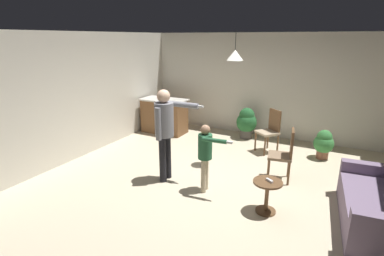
# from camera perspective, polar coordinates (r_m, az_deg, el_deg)

# --- Properties ---
(ground) EXTENTS (7.68, 7.68, 0.00)m
(ground) POSITION_cam_1_polar(r_m,az_deg,el_deg) (5.64, 4.28, -10.23)
(ground) COLOR beige
(wall_back) EXTENTS (6.40, 0.10, 2.70)m
(wall_back) POSITION_cam_1_polar(r_m,az_deg,el_deg) (8.15, 13.56, 7.91)
(wall_back) COLOR silver
(wall_back) RESTS_ON ground
(wall_left) EXTENTS (0.10, 6.40, 2.70)m
(wall_left) POSITION_cam_1_polar(r_m,az_deg,el_deg) (7.02, -20.30, 5.91)
(wall_left) COLOR silver
(wall_left) RESTS_ON ground
(couch_floral) EXTENTS (1.01, 1.87, 1.00)m
(couch_floral) POSITION_cam_1_polar(r_m,az_deg,el_deg) (5.02, 32.54, -12.47)
(couch_floral) COLOR slate
(couch_floral) RESTS_ON ground
(kitchen_counter) EXTENTS (1.26, 0.66, 0.95)m
(kitchen_counter) POSITION_cam_1_polar(r_m,az_deg,el_deg) (8.33, -5.33, 2.36)
(kitchen_counter) COLOR brown
(kitchen_counter) RESTS_ON ground
(side_table_by_couch) EXTENTS (0.44, 0.44, 0.52)m
(side_table_by_couch) POSITION_cam_1_polar(r_m,az_deg,el_deg) (4.73, 14.20, -11.98)
(side_table_by_couch) COLOR brown
(side_table_by_couch) RESTS_ON ground
(person_adult) EXTENTS (0.84, 0.51, 1.71)m
(person_adult) POSITION_cam_1_polar(r_m,az_deg,el_deg) (5.33, -5.21, 0.47)
(person_adult) COLOR black
(person_adult) RESTS_ON ground
(person_child) EXTENTS (0.63, 0.35, 1.20)m
(person_child) POSITION_cam_1_polar(r_m,az_deg,el_deg) (5.02, 2.64, -4.40)
(person_child) COLOR tan
(person_child) RESTS_ON ground
(dining_chair_by_counter) EXTENTS (0.49, 0.49, 1.00)m
(dining_chair_by_counter) POSITION_cam_1_polar(r_m,az_deg,el_deg) (5.72, 17.29, -4.60)
(dining_chair_by_counter) COLOR brown
(dining_chair_by_counter) RESTS_ON ground
(dining_chair_near_wall) EXTENTS (0.59, 0.59, 1.00)m
(dining_chair_near_wall) POSITION_cam_1_polar(r_m,az_deg,el_deg) (7.07, 14.75, -0.24)
(dining_chair_near_wall) COLOR brown
(dining_chair_near_wall) RESTS_ON ground
(potted_plant_corner) EXTENTS (0.43, 0.43, 0.65)m
(potted_plant_corner) POSITION_cam_1_polar(r_m,az_deg,el_deg) (7.12, 23.97, -2.64)
(potted_plant_corner) COLOR brown
(potted_plant_corner) RESTS_ON ground
(potted_plant_by_wall) EXTENTS (0.53, 0.53, 0.82)m
(potted_plant_by_wall) POSITION_cam_1_polar(r_m,az_deg,el_deg) (7.94, 10.44, 1.23)
(potted_plant_by_wall) COLOR #4C4742
(potted_plant_by_wall) RESTS_ON ground
(spare_remote_on_table) EXTENTS (0.13, 0.10, 0.04)m
(spare_remote_on_table) POSITION_cam_1_polar(r_m,az_deg,el_deg) (4.63, 14.65, -9.74)
(spare_remote_on_table) COLOR white
(spare_remote_on_table) RESTS_ON side_table_by_couch
(ceiling_light_pendant) EXTENTS (0.32, 0.32, 0.55)m
(ceiling_light_pendant) POSITION_cam_1_polar(r_m,az_deg,el_deg) (5.90, 8.27, 13.69)
(ceiling_light_pendant) COLOR silver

